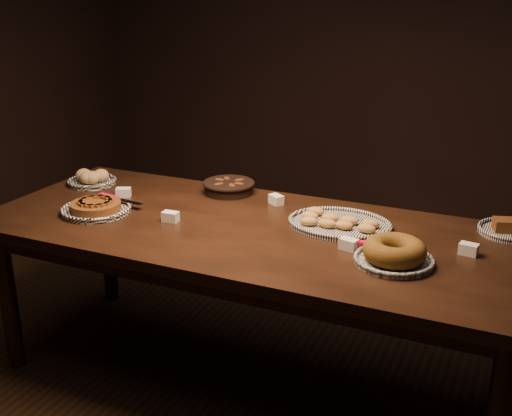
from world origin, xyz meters
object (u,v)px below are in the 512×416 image
at_px(buffet_table, 252,243).
at_px(bundt_cake_plate, 394,254).
at_px(apple_tart_plate, 96,208).
at_px(madeleine_platter, 339,223).

distance_m(buffet_table, bundt_cake_plate, 0.66).
xyz_separation_m(apple_tart_plate, bundt_cake_plate, (1.37, 0.00, 0.02)).
distance_m(apple_tart_plate, bundt_cake_plate, 1.37).
bearing_deg(buffet_table, bundt_cake_plate, -10.92).
xyz_separation_m(madeleine_platter, bundt_cake_plate, (0.30, -0.28, 0.02)).
xyz_separation_m(buffet_table, apple_tart_plate, (-0.73, -0.13, 0.10)).
height_order(madeleine_platter, bundt_cake_plate, bundt_cake_plate).
height_order(buffet_table, apple_tart_plate, apple_tart_plate).
bearing_deg(apple_tart_plate, bundt_cake_plate, 19.77).
bearing_deg(buffet_table, apple_tart_plate, -170.06).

